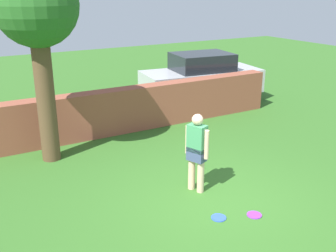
{
  "coord_description": "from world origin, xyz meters",
  "views": [
    {
      "loc": [
        -4.22,
        -5.48,
        3.92
      ],
      "look_at": [
        -0.05,
        1.77,
        1.0
      ],
      "focal_mm": 42.86,
      "sensor_mm": 36.0,
      "label": 1
    }
  ],
  "objects_px": {
    "tree": "(37,13)",
    "frisbee_blue": "(219,218)",
    "car": "(202,77)",
    "frisbee_purple": "(254,215)",
    "person": "(197,149)"
  },
  "relations": [
    {
      "from": "tree",
      "to": "frisbee_blue",
      "type": "height_order",
      "value": "tree"
    },
    {
      "from": "car",
      "to": "frisbee_purple",
      "type": "bearing_deg",
      "value": -110.32
    },
    {
      "from": "person",
      "to": "frisbee_purple",
      "type": "bearing_deg",
      "value": 174.83
    },
    {
      "from": "car",
      "to": "person",
      "type": "bearing_deg",
      "value": -118.41
    },
    {
      "from": "tree",
      "to": "person",
      "type": "relative_size",
      "value": 2.75
    },
    {
      "from": "frisbee_blue",
      "to": "tree",
      "type": "bearing_deg",
      "value": 114.85
    },
    {
      "from": "car",
      "to": "frisbee_blue",
      "type": "height_order",
      "value": "car"
    },
    {
      "from": "car",
      "to": "frisbee_purple",
      "type": "height_order",
      "value": "car"
    },
    {
      "from": "person",
      "to": "frisbee_purple",
      "type": "distance_m",
      "value": 1.64
    },
    {
      "from": "person",
      "to": "tree",
      "type": "bearing_deg",
      "value": 13.77
    },
    {
      "from": "tree",
      "to": "frisbee_blue",
      "type": "relative_size",
      "value": 16.53
    },
    {
      "from": "frisbee_purple",
      "to": "frisbee_blue",
      "type": "xyz_separation_m",
      "value": [
        -0.61,
        0.25,
        0.0
      ]
    },
    {
      "from": "tree",
      "to": "car",
      "type": "relative_size",
      "value": 1.02
    },
    {
      "from": "tree",
      "to": "car",
      "type": "bearing_deg",
      "value": 22.44
    },
    {
      "from": "frisbee_purple",
      "to": "person",
      "type": "bearing_deg",
      "value": 106.21
    }
  ]
}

